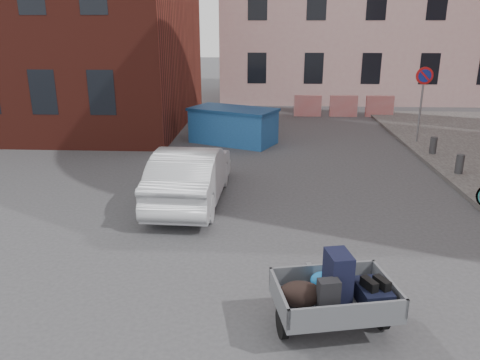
{
  "coord_description": "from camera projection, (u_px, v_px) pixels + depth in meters",
  "views": [
    {
      "loc": [
        0.45,
        -7.44,
        4.1
      ],
      "look_at": [
        -0.04,
        1.67,
        1.1
      ],
      "focal_mm": 35.0,
      "sensor_mm": 36.0,
      "label": 1
    }
  ],
  "objects": [
    {
      "name": "no_parking_sign",
      "position": [
        423.0,
        89.0,
        16.43
      ],
      "size": [
        0.6,
        0.09,
        2.65
      ],
      "color": "gray",
      "rests_on": "sidewalk"
    },
    {
      "name": "dumpster",
      "position": [
        233.0,
        125.0,
        17.13
      ],
      "size": [
        3.45,
        2.72,
        1.29
      ],
      "rotation": [
        0.0,
        0.0,
        -0.43
      ],
      "color": "#21599F",
      "rests_on": "ground"
    },
    {
      "name": "silver_car",
      "position": [
        191.0,
        174.0,
        11.33
      ],
      "size": [
        1.62,
        4.25,
        1.38
      ],
      "primitive_type": "imported",
      "rotation": [
        0.0,
        0.0,
        3.1
      ],
      "color": "#B6B9BE",
      "rests_on": "ground"
    },
    {
      "name": "ground",
      "position": [
        237.0,
        267.0,
        8.36
      ],
      "size": [
        120.0,
        120.0,
        0.0
      ],
      "primitive_type": "plane",
      "color": "#38383A",
      "rests_on": "ground"
    },
    {
      "name": "barriers",
      "position": [
        344.0,
        106.0,
        22.22
      ],
      "size": [
        4.7,
        0.18,
        1.0
      ],
      "color": "red",
      "rests_on": "ground"
    },
    {
      "name": "trailer",
      "position": [
        334.0,
        294.0,
        6.41
      ],
      "size": [
        1.79,
        1.93,
        1.2
      ],
      "rotation": [
        0.0,
        0.0,
        0.2
      ],
      "color": "black",
      "rests_on": "ground"
    }
  ]
}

